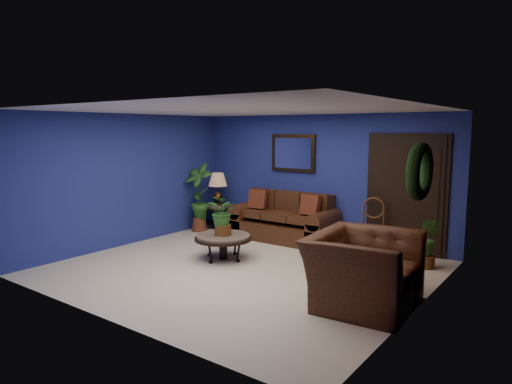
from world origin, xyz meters
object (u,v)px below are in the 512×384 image
Objects in this scene: sofa at (285,224)px; armchair at (363,270)px; table_lamp at (218,185)px; end_table at (218,210)px; coffee_table at (223,238)px; side_chair at (372,222)px.

sofa is 3.58m from armchair.
end_table is at bearing 180.00° from table_lamp.
table_lamp reaches higher than sofa.
table_lamp is (0.00, 0.00, 0.57)m from end_table.
side_chair is at bearing 44.98° from coffee_table.
side_chair is 2.57m from armchair.
table_lamp is at bearing 0.00° from end_table.
sofa is 2.14× the size of side_chair.
end_table is 3.58m from side_chair.
table_lamp is 5.05m from armchair.
armchair is (2.68, -2.37, 0.14)m from sofa.
armchair is (4.45, -2.34, 0.05)m from end_table.
side_chair reaches higher than sofa.
side_chair reaches higher than end_table.
sofa is 1.85m from coffee_table.
end_table is 0.58× the size of side_chair.
side_chair is at bearing 1.16° from end_table.
coffee_table is 1.41× the size of table_lamp.
armchair is at bearing -10.78° from coffee_table.
table_lamp is (-1.77, -0.03, 0.66)m from sofa.
end_table reaches higher than coffee_table.
side_chair reaches higher than armchair.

